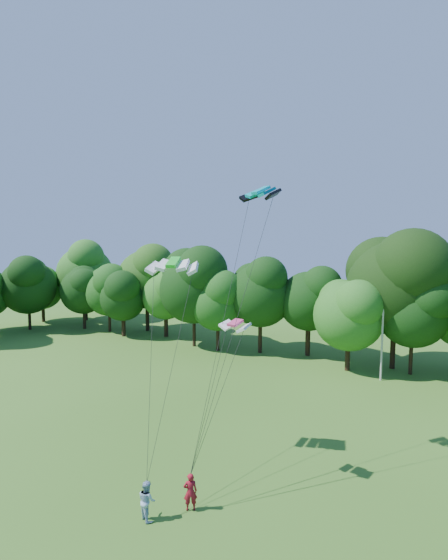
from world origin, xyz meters
The scene contains 8 objects.
utility_pole centered at (6.17, 32.59, 3.89)m, with size 1.51×0.20×7.53m.
kite_flyer_left centered at (2.05, 7.49, 0.95)m, with size 0.69×0.46×1.90m, color maroon.
kite_flyer_right centered at (0.66, 5.85, 0.96)m, with size 0.93×0.73×1.92m, color #97B4D2.
kite_teal centered at (2.73, 13.73, 16.19)m, with size 2.74×1.93×0.57m.
kite_green centered at (-2.06, 11.67, 12.01)m, with size 3.32×2.36×0.63m.
kite_pink centered at (2.64, 10.95, 8.94)m, with size 1.79×1.03×0.32m.
tree_back_west centered at (-26.79, 37.71, 8.27)m, with size 9.10×9.10×13.24m.
tree_back_center centered at (6.42, 37.03, 9.61)m, with size 10.58×10.58×15.39m.
Camera 1 is at (13.97, -9.18, 13.67)m, focal length 28.00 mm.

